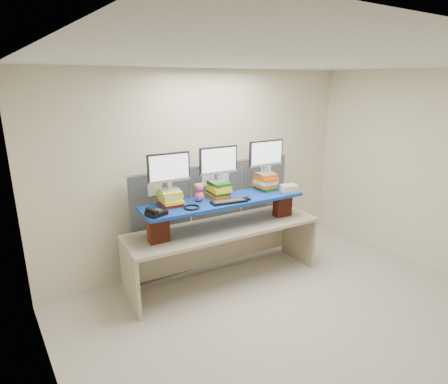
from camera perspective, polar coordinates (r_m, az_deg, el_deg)
room at (r=3.97m, az=12.87°, el=-1.98°), size 5.00×4.00×2.80m
cubicle_partition at (r=5.48m, az=-1.19°, el=-3.32°), size 2.60×0.06×1.53m
desk at (r=5.01m, az=0.00°, el=-6.93°), size 2.67×0.98×0.80m
brick_pier_left at (r=4.50m, az=-9.98°, el=-5.53°), size 0.25×0.15×0.33m
brick_pier_right at (r=5.33m, az=8.90°, el=-1.90°), size 0.25×0.15×0.33m
blue_board at (r=4.83m, az=0.00°, el=-1.36°), size 2.20×0.72×0.04m
book_stack_left at (r=4.63m, az=-8.19°, el=-0.89°), size 0.28×0.33×0.19m
book_stack_center at (r=4.89m, az=-0.84°, el=0.37°), size 0.26×0.32×0.21m
book_stack_right at (r=5.26m, az=6.32°, el=1.60°), size 0.28×0.32×0.23m
monitor_left at (r=4.53m, az=-8.39°, el=3.43°), size 0.53×0.17×0.46m
monitor_center at (r=4.79m, az=-0.85°, el=4.59°), size 0.53×0.17×0.46m
monitor_right at (r=5.18m, az=6.42°, el=5.65°), size 0.53×0.17×0.46m
keyboard at (r=4.70m, az=0.75°, el=-1.46°), size 0.48×0.24×0.03m
mouse at (r=4.82m, az=3.62°, el=-0.94°), size 0.07×0.12×0.04m
desk_phone at (r=4.33m, az=-10.36°, el=-3.10°), size 0.24×0.23×0.09m
headset at (r=4.51m, az=-4.94°, el=-2.34°), size 0.22×0.22×0.02m
plush_toy at (r=4.73m, az=-3.77°, el=0.02°), size 0.14×0.11×0.24m
binder_stack at (r=5.26m, az=9.88°, el=0.60°), size 0.28×0.24×0.08m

